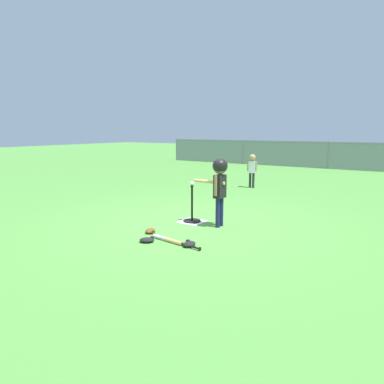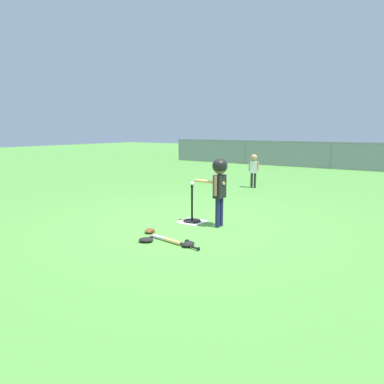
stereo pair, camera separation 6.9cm
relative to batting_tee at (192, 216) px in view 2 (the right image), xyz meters
name	(u,v)px [view 2 (the right image)]	position (x,y,z in m)	size (l,w,h in m)	color
ground_plane	(190,223)	(0.02, -0.10, -0.11)	(60.00, 60.00, 0.00)	#51933D
home_plate	(192,221)	(0.00, 0.00, -0.10)	(0.44, 0.44, 0.01)	white
batting_tee	(192,216)	(0.00, 0.00, 0.00)	(0.32, 0.32, 0.67)	black
baseball_on_tee	(192,184)	(0.00, 0.00, 0.60)	(0.07, 0.07, 0.07)	white
batter_child	(219,178)	(0.57, -0.02, 0.74)	(0.64, 0.34, 1.19)	#191E4C
fielder_near_right	(254,166)	(-0.66, 4.16, 0.52)	(0.29, 0.19, 0.97)	#262626
spare_bat_silver	(164,239)	(0.27, -1.17, -0.08)	(0.67, 0.14, 0.06)	silver
spare_bat_wood	(176,242)	(0.53, -1.21, -0.08)	(0.69, 0.15, 0.06)	#DBB266
glove_by_plate	(188,244)	(0.73, -1.18, -0.07)	(0.17, 0.22, 0.07)	black
glove_near_bats	(150,231)	(-0.17, -0.97, -0.07)	(0.24, 0.26, 0.07)	brown
glove_tossed_aside	(146,240)	(0.10, -1.38, -0.07)	(0.27, 0.25, 0.07)	black
outfield_fence	(331,154)	(0.02, 10.64, 0.51)	(16.06, 0.06, 1.15)	slate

